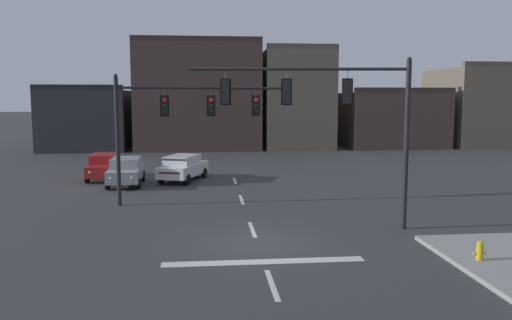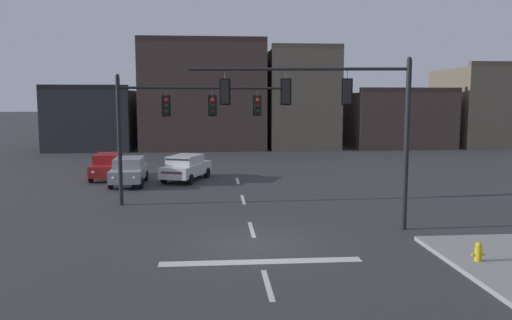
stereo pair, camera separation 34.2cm
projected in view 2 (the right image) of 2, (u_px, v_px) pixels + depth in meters
ground_plane at (256, 244)px, 17.93m from camera, size 400.00×400.00×0.00m
stop_bar_paint at (261, 262)px, 15.95m from camera, size 6.40×0.50×0.01m
lane_centreline at (252, 229)px, 19.91m from camera, size 0.16×26.40×0.01m
signal_mast_near_side at (335, 108)px, 19.44m from camera, size 8.47×1.06×6.69m
signal_mast_far_side at (177, 115)px, 24.53m from camera, size 8.11×0.99×6.28m
car_lot_nearside at (186, 167)px, 31.87m from camera, size 3.18×4.75×1.61m
car_lot_middle at (129, 170)px, 30.37m from camera, size 2.03×4.50×1.61m
car_lot_farside at (108, 165)px, 32.63m from camera, size 2.11×4.53×1.61m
fire_hydrant at (478, 255)px, 15.54m from camera, size 0.40×0.30×0.75m
building_row at (306, 107)px, 54.72m from camera, size 52.29×12.72×11.06m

